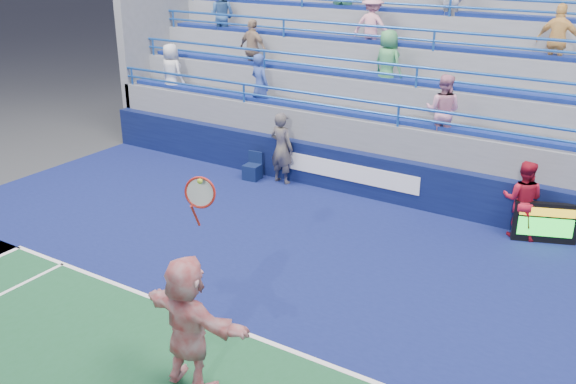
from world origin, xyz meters
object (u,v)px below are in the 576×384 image
Objects in this scene: judge_chair at (253,171)px; ball_girl at (522,200)px; line_judge at (282,148)px; serve_speed_board at (545,223)px; tennis_player at (188,323)px.

judge_chair is 0.43× the size of ball_girl.
ball_girl is (6.10, -0.03, -0.08)m from line_judge.
tennis_player is at bearing -113.31° from serve_speed_board.
serve_speed_board is at bearing 173.42° from ball_girl.
judge_chair is 0.39× the size of line_judge.
line_judge is (-6.62, 0.03, 0.49)m from serve_speed_board.
judge_chair is 6.91m from ball_girl.
ball_girl is at bearing 179.28° from serve_speed_board.
judge_chair is at bearing 119.37° from tennis_player.
ball_girl is at bearing 70.10° from tennis_player.
line_judge is (-3.37, 7.58, -0.08)m from tennis_player.
line_judge reaches higher than judge_chair.
tennis_player is at bearing 119.78° from line_judge.
tennis_player is (-3.25, -7.55, 0.57)m from serve_speed_board.
line_judge is at bearing -6.11° from ball_girl.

